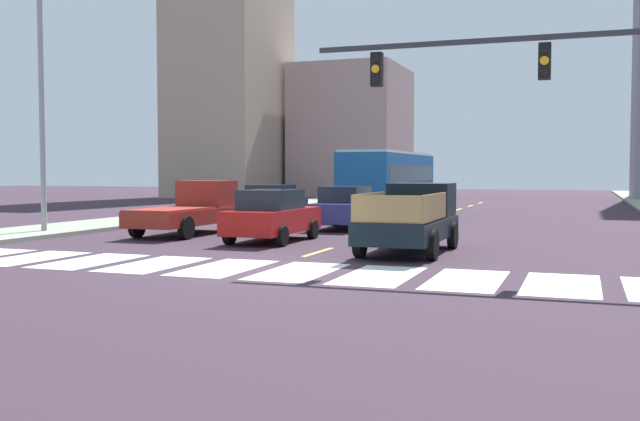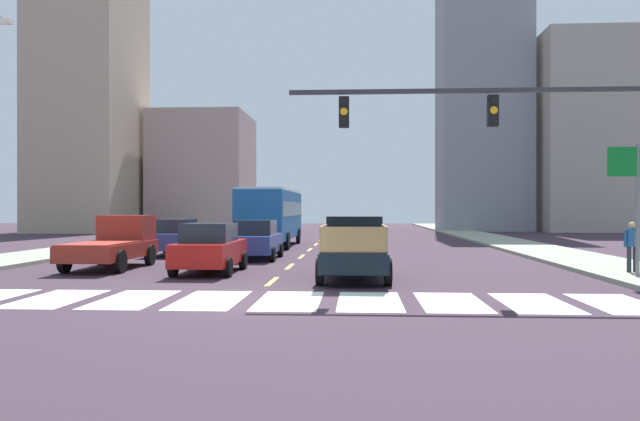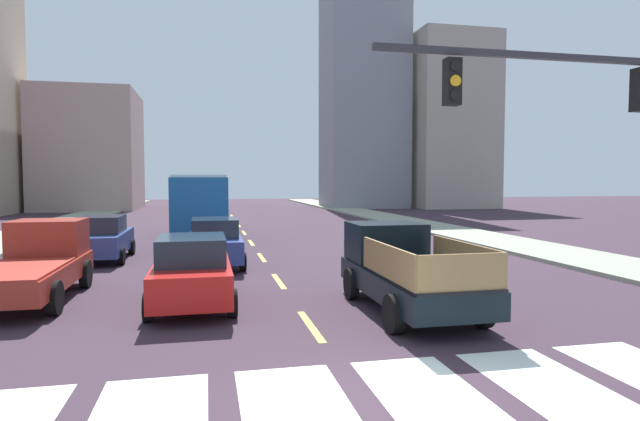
{
  "view_description": "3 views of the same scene",
  "coord_description": "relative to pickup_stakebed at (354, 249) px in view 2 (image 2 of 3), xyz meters",
  "views": [
    {
      "loc": [
        7.13,
        -15.61,
        2.32
      ],
      "look_at": [
        -1.44,
        8.11,
        0.96
      ],
      "focal_mm": 41.02,
      "sensor_mm": 36.0,
      "label": 1
    },
    {
      "loc": [
        2.62,
        -15.14,
        2.22
      ],
      "look_at": [
        0.86,
        13.95,
        2.13
      ],
      "focal_mm": 35.54,
      "sensor_mm": 36.0,
      "label": 2
    },
    {
      "loc": [
        -2.12,
        -6.67,
        3.08
      ],
      "look_at": [
        2.32,
        13.69,
        1.87
      ],
      "focal_mm": 29.28,
      "sensor_mm": 36.0,
      "label": 3
    }
  ],
  "objects": [
    {
      "name": "crosswalk_stripe_9",
      "position": [
        6.18,
        -5.09,
        -0.93
      ],
      "size": [
        1.51,
        3.29,
        0.01
      ],
      "primitive_type": "cube",
      "color": "silver",
      "rests_on": "ground"
    },
    {
      "name": "block_mid_right",
      "position": [
        22.21,
        43.33,
        8.65
      ],
      "size": [
        8.96,
        8.8,
        19.18
      ],
      "primitive_type": "cube",
      "color": "#A49B8E",
      "rests_on": "ground"
    },
    {
      "name": "pickup_dark",
      "position": [
        -9.0,
        3.04,
        -0.02
      ],
      "size": [
        2.18,
        5.2,
        1.96
      ],
      "rotation": [
        0.0,
        0.0,
        0.03
      ],
      "color": "maroon",
      "rests_on": "ground"
    },
    {
      "name": "sidewalk_left",
      "position": [
        -14.46,
        12.91,
        -0.86
      ],
      "size": [
        3.66,
        110.0,
        0.15
      ],
      "primitive_type": "cube",
      "color": "gray",
      "rests_on": "ground"
    },
    {
      "name": "sedan_mid",
      "position": [
        -4.98,
        1.3,
        -0.08
      ],
      "size": [
        2.02,
        4.4,
        1.72
      ],
      "rotation": [
        0.0,
        0.0,
        -0.03
      ],
      "color": "#B51612",
      "rests_on": "ground"
    },
    {
      "name": "lane_dash_4",
      "position": [
        -2.49,
        18.91,
        -0.93
      ],
      "size": [
        0.16,
        2.4,
        0.01
      ],
      "primitive_type": "cube",
      "color": "#DDCB4B",
      "rests_on": "ground"
    },
    {
      "name": "lane_dash_2",
      "position": [
        -2.49,
        8.91,
        -0.93
      ],
      "size": [
        0.16,
        2.4,
        0.01
      ],
      "primitive_type": "cube",
      "color": "#DDCB4B",
      "rests_on": "ground"
    },
    {
      "name": "sedan_near_right",
      "position": [
        -8.57,
        9.47,
        -0.08
      ],
      "size": [
        2.02,
        4.4,
        1.72
      ],
      "rotation": [
        0.0,
        0.0,
        -0.03
      ],
      "color": "navy",
      "rests_on": "ground"
    },
    {
      "name": "block_mid_left",
      "position": [
        12.75,
        44.96,
        15.3
      ],
      "size": [
        8.7,
        7.42,
        32.46
      ],
      "primitive_type": "cube",
      "color": "gray",
      "rests_on": "ground"
    },
    {
      "name": "lane_dash_5",
      "position": [
        -2.49,
        23.91,
        -0.93
      ],
      "size": [
        0.16,
        2.4,
        0.01
      ],
      "primitive_type": "cube",
      "color": "#DDCB4B",
      "rests_on": "ground"
    },
    {
      "name": "ground_plane",
      "position": [
        -2.49,
        -5.09,
        -0.94
      ],
      "size": [
        160.0,
        160.0,
        0.0
      ],
      "primitive_type": "plane",
      "color": "#372834"
    },
    {
      "name": "sidewalk_right",
      "position": [
        9.47,
        12.91,
        -0.86
      ],
      "size": [
        3.66,
        110.0,
        0.15
      ],
      "primitive_type": "cube",
      "color": "gray",
      "rests_on": "ground"
    },
    {
      "name": "lane_dash_1",
      "position": [
        -2.49,
        3.91,
        -0.93
      ],
      "size": [
        0.16,
        2.4,
        0.01
      ],
      "primitive_type": "cube",
      "color": "#DDCB4B",
      "rests_on": "ground"
    },
    {
      "name": "crosswalk_stripe_6",
      "position": [
        0.4,
        -5.09,
        -0.93
      ],
      "size": [
        1.51,
        3.29,
        0.01
      ],
      "primitive_type": "cube",
      "color": "silver",
      "rests_on": "ground"
    },
    {
      "name": "city_bus",
      "position": [
        -4.94,
        16.55,
        1.02
      ],
      "size": [
        2.72,
        10.8,
        3.32
      ],
      "rotation": [
        0.0,
        0.0,
        0.04
      ],
      "color": "#1A5690",
      "rests_on": "ground"
    },
    {
      "name": "lane_dash_6",
      "position": [
        -2.49,
        28.91,
        -0.93
      ],
      "size": [
        0.16,
        2.4,
        0.01
      ],
      "primitive_type": "cube",
      "color": "#DDCB4B",
      "rests_on": "ground"
    },
    {
      "name": "traffic_signal_gantry",
      "position": [
        4.95,
        -2.98,
        3.31
      ],
      "size": [
        10.1,
        0.27,
        6.0
      ],
      "color": "#2D2D33",
      "rests_on": "ground"
    },
    {
      "name": "crosswalk_stripe_4",
      "position": [
        -3.46,
        -5.09,
        -0.93
      ],
      "size": [
        1.51,
        3.29,
        0.01
      ],
      "primitive_type": "cube",
      "color": "silver",
      "rests_on": "ground"
    },
    {
      "name": "crosswalk_stripe_2",
      "position": [
        -7.31,
        -5.09,
        -0.93
      ],
      "size": [
        1.51,
        3.29,
        0.01
      ],
      "primitive_type": "cube",
      "color": "silver",
      "rests_on": "ground"
    },
    {
      "name": "lane_dash_0",
      "position": [
        -2.49,
        -1.09,
        -0.93
      ],
      "size": [
        0.16,
        2.4,
        0.01
      ],
      "primitive_type": "cube",
      "color": "#DDCB4B",
      "rests_on": "ground"
    },
    {
      "name": "crosswalk_stripe_3",
      "position": [
        -5.39,
        -5.09,
        -0.93
      ],
      "size": [
        1.51,
        3.29,
        0.01
      ],
      "primitive_type": "cube",
      "color": "silver",
      "rests_on": "ground"
    },
    {
      "name": "lane_dash_7",
      "position": [
        -2.49,
        33.91,
        -0.93
      ],
      "size": [
        0.16,
        2.4,
        0.01
      ],
      "primitive_type": "cube",
      "color": "#DDCB4B",
      "rests_on": "ground"
    },
    {
      "name": "sedan_far",
      "position": [
        -4.34,
        7.23,
        -0.08
      ],
      "size": [
        2.02,
        4.4,
        1.72
      ],
      "rotation": [
        0.0,
        0.0,
        -0.02
      ],
      "color": "navy",
      "rests_on": "ground"
    },
    {
      "name": "lane_dash_3",
      "position": [
        -2.49,
        13.91,
        -0.93
      ],
      "size": [
        0.16,
        2.4,
        0.01
      ],
      "primitive_type": "cube",
      "color": "#DDCB4B",
      "rests_on": "ground"
    },
    {
      "name": "crosswalk_stripe_8",
      "position": [
        4.25,
        -5.09,
        -0.93
      ],
      "size": [
        1.51,
        3.29,
        0.01
      ],
      "primitive_type": "cube",
      "color": "silver",
      "rests_on": "ground"
    },
    {
      "name": "block_low_left",
      "position": [
        -16.5,
        47.13,
        5.21
      ],
      "size": [
        9.63,
        10.93,
        12.3
      ],
      "primitive_type": "cube",
      "color": "#AC8F8A",
      "rests_on": "ground"
    },
    {
      "name": "pedestrian_walking",
      "position": [
        9.02,
        0.87,
        0.18
      ],
      "size": [
        0.53,
        0.34,
        1.64
      ],
      "rotation": [
        0.0,
        0.0,
        1.44
      ],
      "color": "#252B2F",
      "rests_on": "sidewalk_right"
    },
    {
      "name": "direction_sign_green",
      "position": [
        8.59,
        -0.45,
        2.1
      ],
      "size": [
        1.7,
        0.12,
        4.2
      ],
      "color": "slate",
      "rests_on": "ground"
    },
    {
      "name": "crosswalk_stripe_5",
      "position": [
        -1.53,
        -5.09,
        -0.93
      ],
      "size": [
        1.51,
        3.29,
        0.01
      ],
      "primitive_type": "cube",
      "color": "silver",
      "rests_on": "ground"
    },
    {
      "name": "crosswalk_stripe_7",
      "position": [
        2.33,
        -5.09,
        -0.93
      ],
      "size": [
        1.51,
        3.29,
        0.01
      ],
      "primitive_type": "cube",
      "color": "silver",
      "rests_on": "ground"
    },
    {
      "name": "tower_tall_centre",
      "position": [
        -25.93,
        39.64,
        13.7
      ],
      "size": [
        8.35,
        11.0,
        29.27
      ],
      "primitive_type": "cube",
      "color": "tan",
      "rests_on": "ground"
    },
    {
      "name": "pickup_stakebed",
      "position": [
        0.0,
        0.0,
        0.0
      ],
      "size": [
        2.18,
        5.2,
        1.96
      ],
      "rotation": [
        0.0,
        0.0,
        0.01
      ],
      "color": "black",
      "rests_on": "ground"
    }
  ]
}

